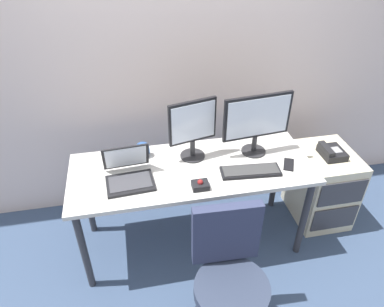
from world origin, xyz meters
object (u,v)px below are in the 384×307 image
(file_cabinet, at_px, (322,185))
(monitor_main, at_px, (257,120))
(desk_phone, at_px, (331,152))
(coffee_mug, at_px, (143,150))
(laptop, at_px, (129,173))
(trackball_mouse, at_px, (200,185))
(keyboard, at_px, (251,171))
(cell_phone, at_px, (289,164))
(monitor_side, at_px, (193,127))
(office_chair, at_px, (229,285))

(file_cabinet, relative_size, monitor_main, 1.27)
(file_cabinet, xyz_separation_m, monitor_main, (-0.65, 0.01, 0.70))
(desk_phone, distance_m, coffee_mug, 1.46)
(file_cabinet, xyz_separation_m, laptop, (-1.57, -0.14, 0.48))
(trackball_mouse, bearing_deg, desk_phone, 14.85)
(file_cabinet, distance_m, trackball_mouse, 1.25)
(keyboard, relative_size, cell_phone, 2.96)
(desk_phone, distance_m, cell_phone, 0.49)
(desk_phone, distance_m, monitor_side, 1.14)
(trackball_mouse, height_order, coffee_mug, coffee_mug)
(trackball_mouse, bearing_deg, keyboard, 13.10)
(trackball_mouse, relative_size, cell_phone, 0.77)
(coffee_mug, distance_m, cell_phone, 1.05)
(monitor_main, relative_size, coffee_mug, 5.06)
(laptop, height_order, trackball_mouse, laptop)
(keyboard, bearing_deg, laptop, 173.91)
(office_chair, bearing_deg, trackball_mouse, 97.20)
(trackball_mouse, bearing_deg, cell_phone, 9.89)
(coffee_mug, xyz_separation_m, cell_phone, (1.00, -0.31, -0.05))
(desk_phone, relative_size, trackball_mouse, 1.82)
(office_chair, xyz_separation_m, monitor_main, (0.41, 0.84, 0.60))
(office_chair, xyz_separation_m, keyboard, (0.31, 0.61, 0.35))
(office_chair, relative_size, keyboard, 2.20)
(file_cabinet, bearing_deg, coffee_mug, 175.41)
(desk_phone, bearing_deg, office_chair, -142.18)
(laptop, bearing_deg, cell_phone, -2.99)
(monitor_side, height_order, cell_phone, monitor_side)
(monitor_side, bearing_deg, file_cabinet, -2.08)
(office_chair, relative_size, monitor_side, 2.05)
(monitor_main, bearing_deg, cell_phone, -47.20)
(office_chair, height_order, coffee_mug, office_chair)
(cell_phone, bearing_deg, desk_phone, 47.71)
(desk_phone, height_order, office_chair, office_chair)
(monitor_side, bearing_deg, office_chair, -87.01)
(coffee_mug, bearing_deg, desk_phone, -5.27)
(cell_phone, bearing_deg, coffee_mug, -171.51)
(monitor_side, distance_m, trackball_mouse, 0.42)
(desk_phone, distance_m, office_chair, 1.35)
(monitor_side, xyz_separation_m, cell_phone, (0.65, -0.24, -0.25))
(desk_phone, bearing_deg, keyboard, -164.28)
(office_chair, distance_m, trackball_mouse, 0.63)
(file_cabinet, distance_m, cell_phone, 0.66)
(cell_phone, bearing_deg, laptop, -157.10)
(file_cabinet, distance_m, office_chair, 1.35)
(desk_phone, xyz_separation_m, monitor_main, (-0.64, 0.03, 0.34))
(laptop, bearing_deg, file_cabinet, 5.00)
(keyboard, relative_size, laptop, 1.27)
(monitor_main, xyz_separation_m, monitor_side, (-0.46, 0.03, -0.02))
(monitor_side, relative_size, trackball_mouse, 4.09)
(desk_phone, xyz_separation_m, cell_phone, (-0.45, -0.18, 0.08))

